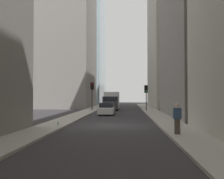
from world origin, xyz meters
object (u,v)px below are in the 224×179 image
object	(u,v)px
pedestrian	(177,117)
discarded_bottle	(58,124)
traffic_light_far_junction	(92,90)
delivery_truck	(111,101)
sedan_white	(106,109)
traffic_light_midblock	(146,92)

from	to	relation	value
pedestrian	discarded_bottle	size ratio (longest dim) A/B	6.45
traffic_light_far_junction	discarded_bottle	distance (m)	20.35
delivery_truck	discarded_bottle	xyz separation A→B (m)	(-22.21, 2.59, -1.21)
sedan_white	traffic_light_midblock	bearing A→B (deg)	-38.88
traffic_light_far_junction	pedestrian	size ratio (longest dim) A/B	2.38
discarded_bottle	sedan_white	bearing A→B (deg)	-11.87
traffic_light_far_junction	traffic_light_midblock	bearing A→B (deg)	-99.75
traffic_light_far_junction	pedestrian	bearing A→B (deg)	-161.37
traffic_light_far_junction	pedestrian	distance (m)	25.52
sedan_white	traffic_light_midblock	world-z (taller)	traffic_light_midblock
traffic_light_far_junction	discarded_bottle	world-z (taller)	traffic_light_far_junction
delivery_truck	pedestrian	world-z (taller)	delivery_truck
pedestrian	delivery_truck	bearing A→B (deg)	11.49
pedestrian	discarded_bottle	distance (m)	8.89
sedan_white	traffic_light_midblock	distance (m)	8.55
delivery_truck	discarded_bottle	world-z (taller)	delivery_truck
traffic_light_far_junction	discarded_bottle	size ratio (longest dim) A/B	15.33
delivery_truck	discarded_bottle	bearing A→B (deg)	173.35
delivery_truck	traffic_light_far_junction	bearing A→B (deg)	126.44
delivery_truck	traffic_light_far_junction	size ratio (longest dim) A/B	1.56
traffic_light_far_junction	pedestrian	world-z (taller)	traffic_light_far_junction
traffic_light_far_junction	delivery_truck	bearing A→B (deg)	-53.56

